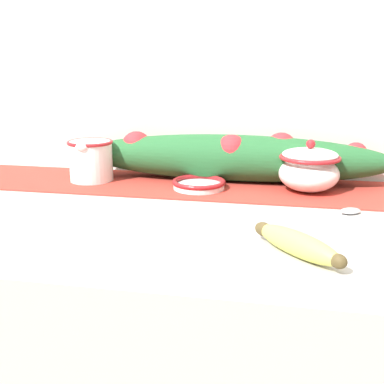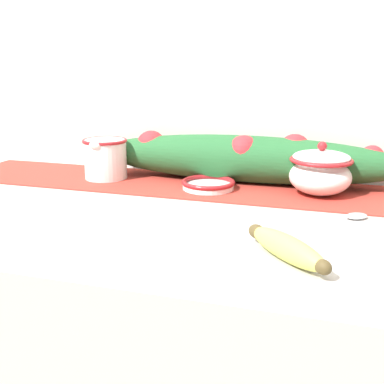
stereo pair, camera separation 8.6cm
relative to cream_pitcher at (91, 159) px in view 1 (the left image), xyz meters
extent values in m
cube|color=silver|center=(0.33, 0.15, 0.25)|extent=(2.32, 0.04, 2.40)
cube|color=#B23328|center=(0.33, 0.00, -0.05)|extent=(1.40, 0.24, 0.00)
cylinder|color=white|center=(0.00, 0.00, 0.00)|extent=(0.10, 0.10, 0.09)
torus|color=#A31E23|center=(0.00, 0.00, 0.04)|extent=(0.11, 0.11, 0.01)
torus|color=white|center=(0.00, 0.06, 0.00)|extent=(0.05, 0.01, 0.05)
ellipsoid|color=white|center=(0.00, -0.05, 0.04)|extent=(0.03, 0.02, 0.02)
ellipsoid|color=white|center=(0.50, 0.00, -0.01)|extent=(0.13, 0.13, 0.08)
torus|color=#A31E23|center=(0.50, 0.00, 0.02)|extent=(0.13, 0.13, 0.01)
ellipsoid|color=white|center=(0.50, 0.00, 0.03)|extent=(0.12, 0.12, 0.03)
sphere|color=#A31E23|center=(0.50, 0.00, 0.05)|extent=(0.02, 0.02, 0.02)
cylinder|color=white|center=(0.26, -0.03, -0.05)|extent=(0.11, 0.11, 0.01)
torus|color=#A31E23|center=(0.26, -0.03, -0.04)|extent=(0.12, 0.12, 0.01)
ellipsoid|color=#CCD156|center=(0.48, -0.37, -0.04)|extent=(0.14, 0.14, 0.04)
ellipsoid|color=brown|center=(0.42, -0.32, -0.04)|extent=(0.04, 0.04, 0.02)
ellipsoid|color=brown|center=(0.53, -0.42, -0.04)|extent=(0.03, 0.03, 0.02)
cube|color=silver|center=(0.50, -0.19, -0.05)|extent=(0.11, 0.08, 0.00)
ellipsoid|color=silver|center=(0.58, -0.14, -0.05)|extent=(0.05, 0.05, 0.01)
ellipsoid|color=#235B2D|center=(0.33, 0.06, 0.00)|extent=(0.74, 0.12, 0.11)
sphere|color=red|center=(0.09, 0.07, 0.02)|extent=(0.07, 0.07, 0.07)
sphere|color=red|center=(0.21, 0.07, 0.02)|extent=(0.05, 0.05, 0.05)
sphere|color=red|center=(0.33, 0.05, 0.02)|extent=(0.08, 0.08, 0.08)
sphere|color=red|center=(0.44, 0.08, 0.03)|extent=(0.07, 0.07, 0.07)
sphere|color=red|center=(0.61, 0.08, 0.02)|extent=(0.05, 0.05, 0.05)
camera|label=1|loc=(0.45, -1.05, 0.22)|focal=45.00mm
camera|label=2|loc=(0.54, -1.02, 0.22)|focal=45.00mm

